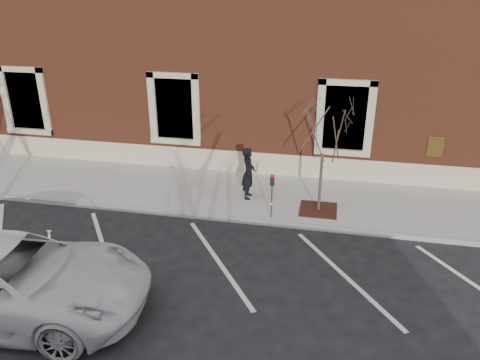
% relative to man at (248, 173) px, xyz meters
% --- Properties ---
extents(ground, '(120.00, 120.00, 0.00)m').
position_rel_man_xyz_m(ground, '(-0.11, -1.42, -1.00)').
color(ground, '#28282B').
rests_on(ground, ground).
extents(sidewalk_near, '(40.00, 3.50, 0.15)m').
position_rel_man_xyz_m(sidewalk_near, '(-0.11, 0.33, -0.93)').
color(sidewalk_near, '#BCB8B1').
rests_on(sidewalk_near, ground).
extents(curb_near, '(40.00, 0.12, 0.15)m').
position_rel_man_xyz_m(curb_near, '(-0.11, -1.47, -0.93)').
color(curb_near, '#9E9E99').
rests_on(curb_near, ground).
extents(parking_stripes, '(28.00, 4.40, 0.01)m').
position_rel_man_xyz_m(parking_stripes, '(-0.11, -3.62, -1.00)').
color(parking_stripes, silver).
rests_on(parking_stripes, ground).
extents(building_civic, '(40.00, 8.62, 8.00)m').
position_rel_man_xyz_m(building_civic, '(-0.11, 6.33, 2.99)').
color(building_civic, brown).
rests_on(building_civic, ground).
extents(man, '(0.42, 0.63, 1.70)m').
position_rel_man_xyz_m(man, '(0.00, 0.00, 0.00)').
color(man, black).
rests_on(man, sidewalk_near).
extents(parking_meter, '(0.12, 0.10, 1.37)m').
position_rel_man_xyz_m(parking_meter, '(0.93, -1.23, 0.10)').
color(parking_meter, '#595B60').
rests_on(parking_meter, sidewalk_near).
extents(tree_grate, '(1.13, 1.13, 0.03)m').
position_rel_man_xyz_m(tree_grate, '(2.29, -0.46, -0.84)').
color(tree_grate, '#381812').
rests_on(tree_grate, sidewalk_near).
extents(sapling, '(2.01, 2.01, 3.35)m').
position_rel_man_xyz_m(sapling, '(2.29, -0.46, 1.49)').
color(sapling, '#49352C').
rests_on(sapling, sidewalk_near).
extents(white_truck, '(6.28, 3.34, 1.68)m').
position_rel_man_xyz_m(white_truck, '(-4.01, -6.42, -0.16)').
color(white_truck, silver).
rests_on(white_truck, ground).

